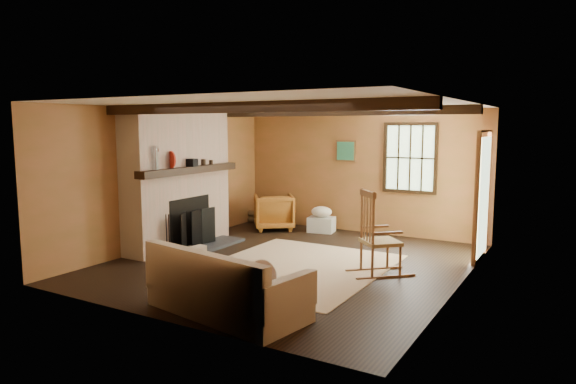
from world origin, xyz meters
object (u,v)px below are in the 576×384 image
Objects in this scene: fireplace at (179,183)px; sofa at (224,290)px; armchair at (274,212)px; laundry_basket at (321,224)px; rocking_chair at (378,239)px.

sofa is (2.67, -2.25, -0.83)m from fireplace.
laundry_basket is at bearing 156.54° from armchair.
laundry_basket is 0.64× the size of armchair.
rocking_chair is at bearing 1.46° from fireplace.
fireplace is 4.80× the size of laundry_basket.
sofa is at bearing -76.79° from laundry_basket.
rocking_chair is 2.43× the size of laundry_basket.
fireplace is at bearing -124.56° from laundry_basket.
rocking_chair is 0.61× the size of sofa.
laundry_basket is (1.60, 2.32, -0.95)m from fireplace.
sofa is at bearing 114.75° from rocking_chair.
armchair is (-2.96, 1.99, -0.15)m from rocking_chair.
rocking_chair is at bearing -48.21° from laundry_basket.
fireplace is 3.05× the size of armchair.
sofa reaches higher than laundry_basket.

